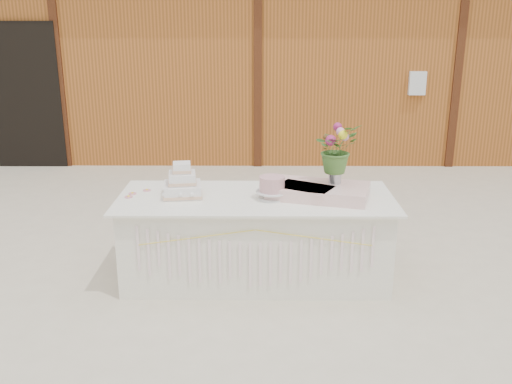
% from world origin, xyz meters
% --- Properties ---
extents(ground, '(80.00, 80.00, 0.00)m').
position_xyz_m(ground, '(0.00, 0.00, 0.00)').
color(ground, beige).
rests_on(ground, ground).
extents(barn, '(12.60, 4.60, 3.30)m').
position_xyz_m(barn, '(-0.01, 5.99, 1.68)').
color(barn, '#A65822').
rests_on(barn, ground).
extents(cake_table, '(2.40, 1.00, 0.77)m').
position_xyz_m(cake_table, '(0.00, -0.00, 0.39)').
color(cake_table, silver).
rests_on(cake_table, ground).
extents(wedding_cake, '(0.37, 0.37, 0.30)m').
position_xyz_m(wedding_cake, '(-0.64, 0.03, 0.87)').
color(wedding_cake, white).
rests_on(wedding_cake, cake_table).
extents(pink_cake_stand, '(0.28, 0.28, 0.20)m').
position_xyz_m(pink_cake_stand, '(0.14, -0.06, 0.88)').
color(pink_cake_stand, silver).
rests_on(pink_cake_stand, cake_table).
extents(satin_runner, '(0.95, 0.70, 0.11)m').
position_xyz_m(satin_runner, '(0.55, 0.00, 0.82)').
color(satin_runner, beige).
rests_on(satin_runner, cake_table).
extents(flower_vase, '(0.11, 0.11, 0.15)m').
position_xyz_m(flower_vase, '(0.69, 0.06, 0.95)').
color(flower_vase, '#BCBCC1').
rests_on(flower_vase, satin_runner).
extents(bouquet, '(0.50, 0.49, 0.42)m').
position_xyz_m(bouquet, '(0.69, 0.06, 1.24)').
color(bouquet, '#416C2B').
rests_on(bouquet, flower_vase).
extents(loose_flowers, '(0.15, 0.35, 0.02)m').
position_xyz_m(loose_flowers, '(-1.04, 0.10, 0.78)').
color(loose_flowers, '#D48190').
rests_on(loose_flowers, cake_table).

